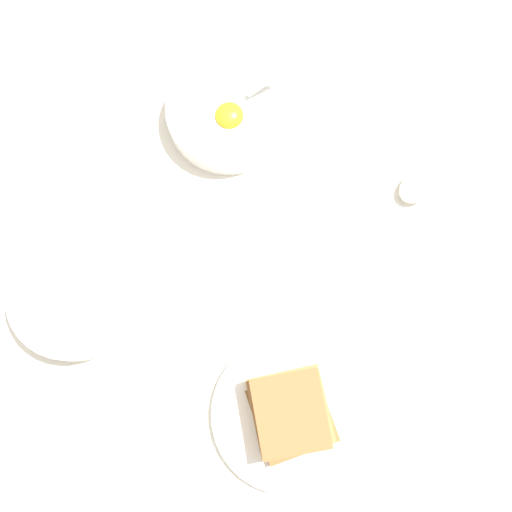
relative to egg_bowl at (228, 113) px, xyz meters
name	(u,v)px	position (x,y,z in m)	size (l,w,h in m)	color
ground_plane	(256,250)	(-0.12, 0.16, -0.02)	(3.00, 3.00, 0.00)	silver
egg_bowl	(228,113)	(0.00, 0.00, 0.00)	(0.18, 0.18, 0.07)	white
toast_plate	(287,414)	(-0.26, 0.35, -0.01)	(0.20, 0.20, 0.02)	white
toast_sandwich	(291,413)	(-0.26, 0.35, 0.02)	(0.15, 0.14, 0.05)	brown
soup_spoon	(423,180)	(-0.30, -0.03, -0.01)	(0.08, 0.16, 0.03)	white
congee_bowl	(75,295)	(0.07, 0.33, 0.00)	(0.18, 0.18, 0.04)	white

